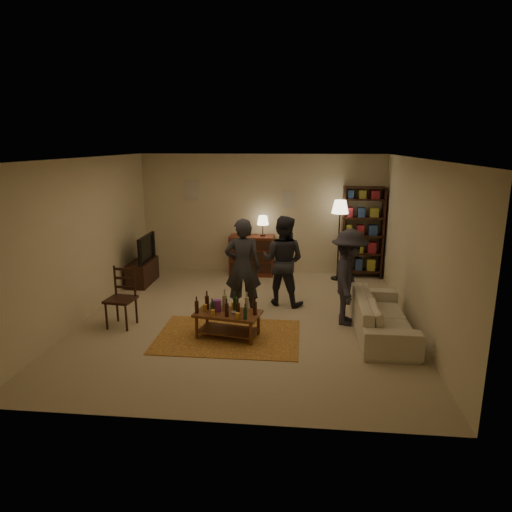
# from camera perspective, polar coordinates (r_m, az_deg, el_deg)

# --- Properties ---
(floor) EXTENTS (6.00, 6.00, 0.00)m
(floor) POSITION_cam_1_polar(r_m,az_deg,el_deg) (7.90, -1.24, -7.84)
(floor) COLOR #C6B793
(floor) RESTS_ON ground
(room_shell) EXTENTS (6.00, 6.00, 6.00)m
(room_shell) POSITION_cam_1_polar(r_m,az_deg,el_deg) (10.44, -2.86, 7.79)
(room_shell) COLOR beige
(room_shell) RESTS_ON ground
(rug) EXTENTS (2.20, 1.50, 0.01)m
(rug) POSITION_cam_1_polar(r_m,az_deg,el_deg) (7.22, -3.51, -9.99)
(rug) COLOR maroon
(rug) RESTS_ON ground
(coffee_table) EXTENTS (1.07, 0.71, 0.74)m
(coffee_table) POSITION_cam_1_polar(r_m,az_deg,el_deg) (7.08, -3.60, -7.29)
(coffee_table) COLOR brown
(coffee_table) RESTS_ON ground
(dining_chair) EXTENTS (0.48, 0.48, 0.99)m
(dining_chair) POSITION_cam_1_polar(r_m,az_deg,el_deg) (7.79, -16.38, -4.67)
(dining_chair) COLOR black
(dining_chair) RESTS_ON ground
(tv_stand) EXTENTS (0.40, 1.00, 1.06)m
(tv_stand) POSITION_cam_1_polar(r_m,az_deg,el_deg) (10.01, -14.00, -1.22)
(tv_stand) COLOR black
(tv_stand) RESTS_ON ground
(dresser) EXTENTS (1.00, 0.50, 1.36)m
(dresser) POSITION_cam_1_polar(r_m,az_deg,el_deg) (10.35, -0.49, 0.22)
(dresser) COLOR maroon
(dresser) RESTS_ON ground
(bookshelf) EXTENTS (0.90, 0.34, 2.02)m
(bookshelf) POSITION_cam_1_polar(r_m,az_deg,el_deg) (10.33, 13.14, 2.99)
(bookshelf) COLOR black
(bookshelf) RESTS_ON ground
(floor_lamp) EXTENTS (0.36, 0.36, 1.75)m
(floor_lamp) POSITION_cam_1_polar(r_m,az_deg,el_deg) (9.95, 10.45, 5.37)
(floor_lamp) COLOR black
(floor_lamp) RESTS_ON ground
(sofa) EXTENTS (0.81, 2.08, 0.61)m
(sofa) POSITION_cam_1_polar(r_m,az_deg,el_deg) (7.48, 15.47, -7.16)
(sofa) COLOR beige
(sofa) RESTS_ON ground
(person_left) EXTENTS (0.65, 0.45, 1.71)m
(person_left) POSITION_cam_1_polar(r_m,az_deg,el_deg) (7.83, -1.66, -1.44)
(person_left) COLOR #282930
(person_left) RESTS_ON ground
(person_right) EXTENTS (0.96, 0.84, 1.67)m
(person_right) POSITION_cam_1_polar(r_m,az_deg,el_deg) (8.38, 3.39, -0.59)
(person_right) COLOR #26272D
(person_right) RESTS_ON ground
(person_by_sofa) EXTENTS (0.74, 1.11, 1.59)m
(person_by_sofa) POSITION_cam_1_polar(r_m,az_deg,el_deg) (7.61, 11.54, -2.63)
(person_by_sofa) COLOR #2B2A33
(person_by_sofa) RESTS_ON ground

